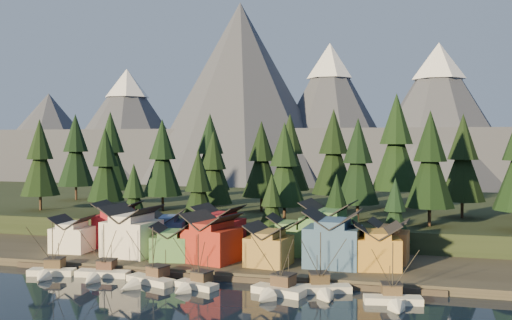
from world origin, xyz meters
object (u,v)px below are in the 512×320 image
(house_front_1, at_px, (132,229))
(house_back_0, at_px, (118,223))
(boat_6, at_px, (394,292))
(house_front_0, at_px, (72,233))
(house_back_1, at_px, (167,228))
(boat_0, at_px, (49,264))
(boat_2, at_px, (146,273))
(boat_1, at_px, (100,267))
(boat_5, at_px, (322,282))
(boat_3, at_px, (193,277))
(boat_4, at_px, (276,281))

(house_front_1, xyz_separation_m, house_back_0, (-7.52, 8.04, -0.15))
(boat_6, distance_m, house_front_1, 54.91)
(house_front_0, height_order, house_back_1, house_back_1)
(house_front_0, distance_m, house_back_1, 19.72)
(boat_0, xyz_separation_m, house_back_0, (1.55, 22.43, 4.47))
(boat_6, bearing_deg, boat_2, 168.04)
(boat_2, xyz_separation_m, house_front_1, (-10.71, 15.30, 4.76))
(boat_1, bearing_deg, house_front_0, 131.11)
(boat_1, xyz_separation_m, house_front_1, (-0.52, 13.10, 4.89))
(boat_1, xyz_separation_m, house_back_1, (3.07, 22.39, 3.88))
(boat_0, distance_m, boat_6, 61.27)
(boat_5, relative_size, house_front_0, 1.38)
(boat_3, distance_m, house_back_0, 36.54)
(boat_1, relative_size, boat_3, 1.09)
(boat_4, xyz_separation_m, house_back_1, (-30.20, 25.45, 3.47))
(boat_4, relative_size, house_front_1, 1.07)
(boat_0, xyz_separation_m, house_front_0, (-4.85, 14.62, 3.22))
(boat_5, bearing_deg, house_back_0, 137.00)
(boat_1, height_order, boat_5, boat_5)
(boat_4, bearing_deg, house_front_1, 170.24)
(boat_4, xyz_separation_m, house_back_0, (-41.32, 24.20, 4.33))
(house_front_1, xyz_separation_m, house_back_1, (3.59, 9.29, -1.01))
(house_front_0, bearing_deg, house_back_1, 23.77)
(boat_1, relative_size, house_front_1, 1.02)
(house_front_1, distance_m, house_back_0, 11.01)
(boat_0, bearing_deg, boat_4, -14.95)
(boat_3, distance_m, house_front_1, 25.75)
(boat_1, distance_m, house_back_0, 23.12)
(house_front_1, relative_size, house_back_0, 1.08)
(boat_1, xyz_separation_m, boat_5, (40.29, 0.01, 0.08))
(boat_3, relative_size, boat_6, 0.98)
(boat_0, height_order, boat_3, boat_0)
(boat_5, xyz_separation_m, house_front_0, (-54.73, 13.34, 3.41))
(boat_6, height_order, house_front_1, house_front_1)
(boat_3, relative_size, house_back_1, 1.13)
(boat_0, distance_m, boat_2, 19.80)
(boat_1, bearing_deg, house_front_1, 86.10)
(boat_0, relative_size, house_back_0, 1.09)
(boat_3, xyz_separation_m, boat_5, (21.16, 2.85, -0.04))
(boat_6, relative_size, house_front_0, 1.31)
(house_front_0, xyz_separation_m, house_front_1, (13.93, -0.24, 1.40))
(house_back_1, bearing_deg, house_front_1, -125.96)
(boat_3, height_order, house_front_0, boat_3)
(boat_4, distance_m, house_back_0, 48.08)
(boat_2, xyz_separation_m, boat_5, (30.10, 2.20, -0.05))
(boat_5, xyz_separation_m, house_front_1, (-40.81, 13.10, 4.81))
(boat_2, relative_size, boat_4, 0.94)
(boat_2, distance_m, house_back_0, 29.97)
(boat_2, relative_size, house_back_0, 1.08)
(boat_1, height_order, house_front_1, house_front_1)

